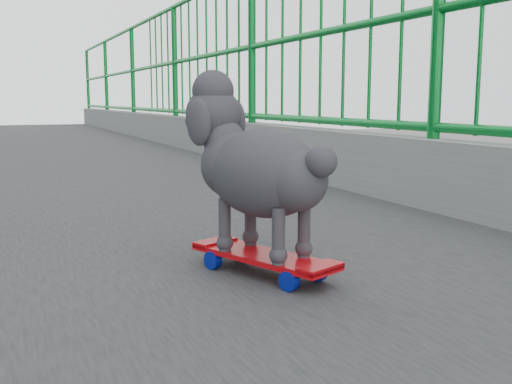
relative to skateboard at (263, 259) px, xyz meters
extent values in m
cube|color=slate|center=(-0.28, 7.67, -3.79)|extent=(1.20, 1.20, 6.50)
cylinder|color=#0E812D|center=(1.12, 8.67, 0.81)|extent=(0.06, 0.06, 1.10)
cube|color=red|center=(0.00, 0.00, 0.01)|extent=(0.29, 0.46, 0.01)
cube|color=#99999E|center=(0.05, -0.13, -0.01)|extent=(0.08, 0.06, 0.02)
cylinder|color=#07179D|center=(0.00, -0.15, -0.02)|extent=(0.04, 0.06, 0.05)
sphere|color=yellow|center=(0.00, -0.15, -0.02)|extent=(0.02, 0.02, 0.02)
cylinder|color=#07179D|center=(0.11, -0.11, -0.02)|extent=(0.04, 0.06, 0.05)
sphere|color=yellow|center=(0.11, -0.11, -0.02)|extent=(0.02, 0.02, 0.02)
cube|color=#99999E|center=(-0.05, 0.13, -0.01)|extent=(0.08, 0.06, 0.02)
cylinder|color=#07179D|center=(-0.11, 0.11, -0.02)|extent=(0.04, 0.06, 0.05)
sphere|color=yellow|center=(-0.11, 0.11, -0.02)|extent=(0.02, 0.02, 0.02)
cylinder|color=#07179D|center=(0.00, 0.15, -0.02)|extent=(0.04, 0.06, 0.05)
sphere|color=yellow|center=(0.00, 0.15, -0.02)|extent=(0.02, 0.02, 0.02)
ellipsoid|color=#27252A|center=(0.00, 0.00, 0.23)|extent=(0.34, 0.41, 0.23)
sphere|color=#27252A|center=(-0.07, 0.18, 0.38)|extent=(0.16, 0.16, 0.16)
sphere|color=black|center=(-0.11, 0.28, 0.36)|extent=(0.03, 0.03, 0.03)
sphere|color=#27252A|center=(0.07, -0.18, 0.28)|extent=(0.08, 0.08, 0.08)
cylinder|color=#27252A|center=(-0.08, 0.07, 0.09)|extent=(0.03, 0.03, 0.15)
cylinder|color=#27252A|center=(0.01, 0.11, 0.09)|extent=(0.03, 0.03, 0.15)
cylinder|color=#27252A|center=(-0.01, -0.11, 0.09)|extent=(0.03, 0.03, 0.15)
cylinder|color=#27252A|center=(0.08, -0.07, 0.09)|extent=(0.03, 0.03, 0.15)
camera|label=1|loc=(-0.65, -1.42, 0.43)|focal=42.00mm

